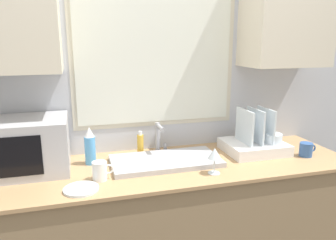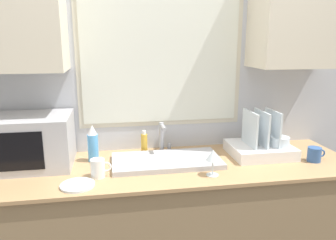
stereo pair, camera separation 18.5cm
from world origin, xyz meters
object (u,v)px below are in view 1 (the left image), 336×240
at_px(wine_glass, 215,155).
at_px(spray_bottle, 90,146).
at_px(mug_near_sink, 100,171).
at_px(faucet, 159,136).
at_px(dish_rack, 255,143).
at_px(microwave, 21,146).
at_px(soap_bottle, 140,144).

bearing_deg(wine_glass, spray_bottle, 152.73).
bearing_deg(mug_near_sink, wine_glass, -7.48).
bearing_deg(faucet, mug_near_sink, -141.64).
relative_size(dish_rack, wine_glass, 2.59).
xyz_separation_m(microwave, wine_glass, (1.02, -0.32, -0.04)).
distance_m(microwave, mug_near_sink, 0.48).
bearing_deg(faucet, spray_bottle, -171.86).
bearing_deg(faucet, dish_rack, -12.49).
xyz_separation_m(spray_bottle, mug_near_sink, (0.04, -0.25, -0.06)).
bearing_deg(dish_rack, spray_bottle, 175.98).
distance_m(microwave, dish_rack, 1.43).
height_order(faucet, mug_near_sink, faucet).
height_order(faucet, soap_bottle, faucet).
relative_size(faucet, dish_rack, 0.54).
bearing_deg(dish_rack, mug_near_sink, -169.96).
bearing_deg(faucet, wine_glass, -61.92).
xyz_separation_m(dish_rack, mug_near_sink, (-1.02, -0.18, -0.01)).
height_order(faucet, spray_bottle, spray_bottle).
xyz_separation_m(faucet, soap_bottle, (-0.12, 0.03, -0.05)).
height_order(faucet, microwave, microwave).
relative_size(spray_bottle, mug_near_sink, 2.02).
xyz_separation_m(soap_bottle, mug_near_sink, (-0.28, -0.35, -0.02)).
height_order(spray_bottle, mug_near_sink, spray_bottle).
xyz_separation_m(microwave, mug_near_sink, (0.41, -0.24, -0.10)).
xyz_separation_m(spray_bottle, wine_glass, (0.65, -0.34, 0.00)).
distance_m(faucet, wine_glass, 0.45).
xyz_separation_m(dish_rack, soap_bottle, (-0.74, 0.17, 0.01)).
bearing_deg(soap_bottle, microwave, -170.83).
bearing_deg(mug_near_sink, microwave, 149.98).
distance_m(microwave, spray_bottle, 0.37).
relative_size(soap_bottle, mug_near_sink, 1.36).
distance_m(faucet, soap_bottle, 0.13).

